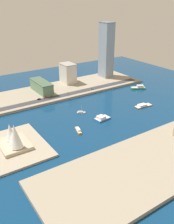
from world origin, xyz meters
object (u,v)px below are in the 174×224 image
at_px(hotel_broad_white, 68,73).
at_px(opera_landmark, 14,138).
at_px(ferry_green_doubledeck, 138,88).
at_px(terminal_long_green, 41,86).
at_px(sailboat_small_white, 81,112).
at_px(water_taxi_orange, 78,130).
at_px(sedan_silver, 92,89).
at_px(pickup_red, 45,97).
at_px(traffic_light_waterfront, 68,93).
at_px(barge_flat_brown, 143,106).
at_px(tower_tall_glass, 106,50).
at_px(suv_black, 39,99).
at_px(catamaran_blue, 102,118).

xyz_separation_m(hotel_broad_white, opera_landmark, (-127.12, 126.85, -7.46)).
xyz_separation_m(ferry_green_doubledeck, terminal_long_green, (59.66, 125.91, 8.67)).
relative_size(sailboat_small_white, hotel_broad_white, 0.34).
xyz_separation_m(water_taxi_orange, sedan_silver, (85.81, -75.91, 2.78)).
distance_m(pickup_red, traffic_light_waterfront, 29.71).
distance_m(barge_flat_brown, traffic_light_waterfront, 97.58).
bearing_deg(hotel_broad_white, sedan_silver, -165.66).
bearing_deg(tower_tall_glass, suv_black, 104.49).
relative_size(barge_flat_brown, hotel_broad_white, 0.83).
xyz_separation_m(hotel_broad_white, pickup_red, (-39.95, 56.61, -13.72)).
bearing_deg(tower_tall_glass, terminal_long_green, 94.54).
xyz_separation_m(sailboat_small_white, suv_black, (57.76, 26.93, 3.17)).
bearing_deg(terminal_long_green, tower_tall_glass, -85.46).
height_order(tower_tall_glass, traffic_light_waterfront, tower_tall_glass).
bearing_deg(pickup_red, traffic_light_waterfront, -110.88).
relative_size(water_taxi_orange, tower_tall_glass, 0.18).
height_order(ferry_green_doubledeck, sailboat_small_white, sailboat_small_white).
bearing_deg(catamaran_blue, hotel_broad_white, -12.93).
height_order(water_taxi_orange, sailboat_small_white, sailboat_small_white).
xyz_separation_m(ferry_green_doubledeck, tower_tall_glass, (69.04, 7.81, 43.53)).
bearing_deg(hotel_broad_white, ferry_green_doubledeck, -134.71).
distance_m(sailboat_small_white, opera_landmark, 93.42).
relative_size(ferry_green_doubledeck, water_taxi_orange, 1.39).
bearing_deg(catamaran_blue, water_taxi_orange, 102.51).
xyz_separation_m(sailboat_small_white, hotel_broad_white, (97.90, -38.63, 16.88)).
relative_size(hotel_broad_white, opera_landmark, 0.96).
distance_m(ferry_green_doubledeck, suv_black, 145.25).
bearing_deg(catamaran_blue, sedan_silver, -27.49).
distance_m(sailboat_small_white, traffic_light_waterfront, 48.84).
height_order(tower_tall_glass, opera_landmark, tower_tall_glass).
bearing_deg(ferry_green_doubledeck, pickup_red, 75.25).
height_order(terminal_long_green, suv_black, terminal_long_green).
xyz_separation_m(ferry_green_doubledeck, opera_landmark, (-52.38, 202.35, 8.30)).
relative_size(sailboat_small_white, tower_tall_glass, 0.12).
distance_m(terminal_long_green, pickup_red, 26.48).
height_order(ferry_green_doubledeck, pickup_red, ferry_green_doubledeck).
distance_m(hotel_broad_white, opera_landmark, 179.74).
relative_size(ferry_green_doubledeck, pickup_red, 4.12).
bearing_deg(barge_flat_brown, terminal_long_green, 37.83).
distance_m(terminal_long_green, opera_landmark, 135.64).
bearing_deg(tower_tall_glass, sedan_silver, 126.36).
bearing_deg(water_taxi_orange, hotel_broad_white, -25.76).
distance_m(hotel_broad_white, sedan_silver, 50.16).
bearing_deg(sedan_silver, water_taxi_orange, 138.50).
distance_m(catamaran_blue, traffic_light_waterfront, 74.47).
bearing_deg(barge_flat_brown, catamaran_blue, 90.35).
xyz_separation_m(hotel_broad_white, traffic_light_waterfront, (-50.47, 29.04, -10.30)).
bearing_deg(opera_landmark, barge_flat_brown, -89.01).
bearing_deg(traffic_light_waterfront, hotel_broad_white, -29.92).
bearing_deg(barge_flat_brown, ferry_green_doubledeck, -39.64).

